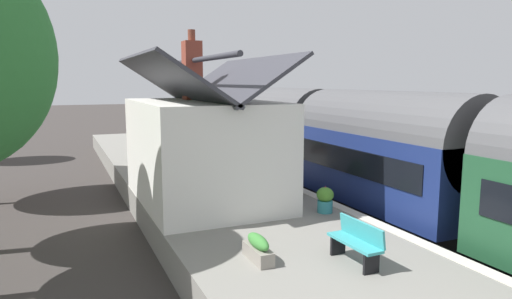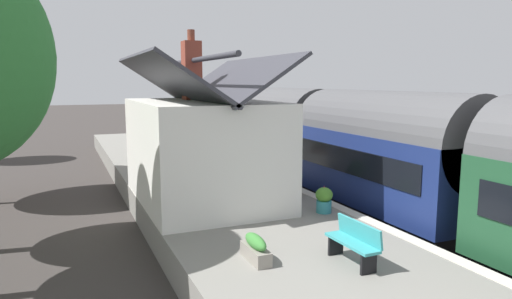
% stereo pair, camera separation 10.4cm
% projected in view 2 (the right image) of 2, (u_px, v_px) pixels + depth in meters
% --- Properties ---
extents(ground_plane, '(160.00, 160.00, 0.00)m').
position_uv_depth(ground_plane, '(276.00, 186.00, 20.49)').
color(ground_plane, '#383330').
extents(platform, '(32.00, 5.60, 0.89)m').
position_uv_depth(platform, '(194.00, 183.00, 18.95)').
color(platform, gray).
rests_on(platform, ground).
extents(platform_edge_coping, '(32.00, 0.36, 0.02)m').
position_uv_depth(platform_edge_coping, '(252.00, 168.00, 19.90)').
color(platform_edge_coping, beige).
rests_on(platform_edge_coping, platform).
extents(rail_near, '(52.00, 0.08, 0.14)m').
position_uv_depth(rail_near, '(308.00, 181.00, 21.11)').
color(rail_near, gray).
rests_on(rail_near, ground).
extents(rail_far, '(52.00, 0.08, 0.14)m').
position_uv_depth(rail_far, '(280.00, 184.00, 20.55)').
color(rail_far, gray).
rests_on(rail_far, ground).
extents(train, '(23.86, 2.73, 4.32)m').
position_uv_depth(train, '(378.00, 155.00, 15.18)').
color(train, black).
rests_on(train, ground).
extents(station_building, '(6.43, 4.13, 5.39)m').
position_uv_depth(station_building, '(203.00, 147.00, 14.41)').
color(station_building, white).
rests_on(station_building, platform).
extents(bench_mid_platform, '(1.42, 0.49, 0.88)m').
position_uv_depth(bench_mid_platform, '(171.00, 141.00, 25.21)').
color(bench_mid_platform, teal).
rests_on(bench_mid_platform, platform).
extents(bench_near_building, '(1.41, 0.47, 0.88)m').
position_uv_depth(bench_near_building, '(186.00, 149.00, 22.36)').
color(bench_near_building, teal).
rests_on(bench_near_building, platform).
extents(bench_platform_end, '(1.41, 0.48, 0.88)m').
position_uv_depth(bench_platform_end, '(156.00, 135.00, 28.21)').
color(bench_platform_end, teal).
rests_on(bench_platform_end, platform).
extents(bench_by_lamp, '(1.41, 0.47, 0.88)m').
position_uv_depth(bench_by_lamp, '(354.00, 241.00, 9.43)').
color(bench_by_lamp, teal).
rests_on(bench_by_lamp, platform).
extents(planter_edge_near, '(1.06, 0.32, 0.58)m').
position_uv_depth(planter_edge_near, '(154.00, 157.00, 21.02)').
color(planter_edge_near, '#9E5138').
rests_on(planter_edge_near, platform).
extents(planter_under_sign, '(0.40, 0.40, 0.75)m').
position_uv_depth(planter_under_sign, '(207.00, 147.00, 23.67)').
color(planter_under_sign, black).
rests_on(planter_under_sign, platform).
extents(planter_bench_right, '(0.44, 0.44, 0.66)m').
position_uv_depth(planter_bench_right, '(208.00, 152.00, 22.34)').
color(planter_bench_right, gray).
rests_on(planter_bench_right, platform).
extents(planter_corner_building, '(0.43, 0.43, 0.74)m').
position_uv_depth(planter_corner_building, '(142.00, 137.00, 28.23)').
color(planter_corner_building, '#9E5138').
rests_on(planter_corner_building, platform).
extents(planter_bench_left, '(1.00, 0.32, 0.56)m').
position_uv_depth(planter_bench_left, '(256.00, 248.00, 9.59)').
color(planter_bench_left, gray).
rests_on(planter_bench_left, platform).
extents(planter_edge_far, '(0.66, 0.66, 0.98)m').
position_uv_depth(planter_edge_far, '(292.00, 179.00, 15.21)').
color(planter_edge_far, '#9E5138').
rests_on(planter_edge_far, platform).
extents(planter_by_door, '(0.49, 0.49, 0.80)m').
position_uv_depth(planter_by_door, '(324.00, 199.00, 13.11)').
color(planter_by_door, teal).
rests_on(planter_by_door, platform).
extents(lamp_post_platform, '(0.32, 0.50, 3.44)m').
position_uv_depth(lamp_post_platform, '(192.00, 104.00, 27.03)').
color(lamp_post_platform, black).
rests_on(lamp_post_platform, platform).
extents(station_sign_board, '(0.96, 0.06, 1.57)m').
position_uv_depth(station_sign_board, '(202.00, 130.00, 24.15)').
color(station_sign_board, black).
rests_on(station_sign_board, platform).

